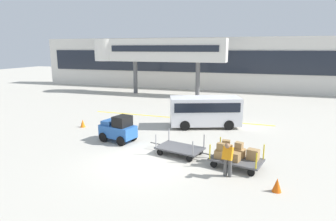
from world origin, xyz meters
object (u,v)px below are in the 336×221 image
baggage_handler (228,158)px  safety_cone_near (277,185)px  baggage_cart_middle (235,155)px  baggage_tug (118,129)px  baggage_cart_lead (180,148)px  shuttle_van (205,110)px  safety_cone_far (83,123)px

baggage_handler → safety_cone_near: size_ratio=2.84×
baggage_cart_middle → safety_cone_near: bearing=-48.4°
baggage_tug → baggage_cart_middle: (6.88, -1.61, -0.20)m
baggage_tug → baggage_cart_lead: 4.18m
baggage_cart_lead → shuttle_van: bearing=87.9°
baggage_tug → baggage_handler: bearing=-23.4°
shuttle_van → safety_cone_near: size_ratio=9.38×
baggage_handler → shuttle_van: size_ratio=0.30×
baggage_handler → safety_cone_far: 11.64m
baggage_cart_middle → shuttle_van: (-2.63, 6.39, 0.68)m
shuttle_van → safety_cone_near: shuttle_van is taller
baggage_tug → safety_cone_near: baggage_tug is taller
baggage_cart_middle → safety_cone_far: 11.34m
baggage_cart_lead → shuttle_van: size_ratio=0.60×
baggage_cart_middle → safety_cone_near: (1.77, -2.00, -0.28)m
shuttle_van → safety_cone_far: size_ratio=9.38×
baggage_handler → baggage_tug: bearing=156.6°
baggage_cart_middle → safety_cone_near: size_ratio=5.61×
baggage_cart_lead → safety_cone_near: size_ratio=5.61×
baggage_tug → baggage_handler: size_ratio=1.47×
baggage_tug → baggage_handler: 7.27m
baggage_cart_lead → baggage_cart_middle: size_ratio=1.00×
baggage_tug → shuttle_van: (4.25, 4.79, 0.48)m
baggage_cart_middle → safety_cone_near: 2.68m
safety_cone_far → baggage_handler: bearing=-25.1°
baggage_cart_middle → safety_cone_far: baggage_cart_middle is taller
baggage_tug → safety_cone_near: bearing=-22.6°
baggage_handler → shuttle_van: (-2.43, 7.68, 0.37)m
baggage_tug → safety_cone_near: 9.38m
safety_cone_near → baggage_handler: bearing=160.0°
baggage_handler → shuttle_van: 8.06m
shuttle_van → baggage_cart_middle: bearing=-67.6°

